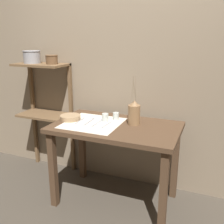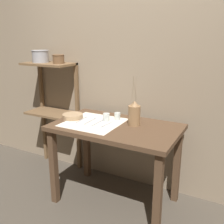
# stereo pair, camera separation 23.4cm
# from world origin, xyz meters

# --- Properties ---
(ground_plane) EXTENTS (12.00, 12.00, 0.00)m
(ground_plane) POSITION_xyz_m (0.00, 0.00, 0.00)
(ground_plane) COLOR #473F35
(stone_wall_back) EXTENTS (7.00, 0.06, 2.40)m
(stone_wall_back) POSITION_xyz_m (0.00, 0.45, 1.20)
(stone_wall_back) COLOR gray
(stone_wall_back) RESTS_ON ground_plane
(wooden_table) EXTENTS (1.14, 0.68, 0.78)m
(wooden_table) POSITION_xyz_m (0.00, 0.00, 0.66)
(wooden_table) COLOR #4C3523
(wooden_table) RESTS_ON ground_plane
(wooden_shelf_unit) EXTENTS (0.56, 0.32, 1.27)m
(wooden_shelf_unit) POSITION_xyz_m (-0.96, 0.28, 0.88)
(wooden_shelf_unit) COLOR brown
(wooden_shelf_unit) RESTS_ON ground_plane
(linen_cloth) EXTENTS (0.50, 0.50, 0.00)m
(linen_cloth) POSITION_xyz_m (-0.22, -0.03, 0.78)
(linen_cloth) COLOR beige
(linen_cloth) RESTS_ON wooden_table
(pitcher_with_flowers) EXTENTS (0.11, 0.11, 0.44)m
(pitcher_with_flowers) POSITION_xyz_m (0.14, 0.08, 0.88)
(pitcher_with_flowers) COLOR olive
(pitcher_with_flowers) RESTS_ON wooden_table
(wooden_bowl) EXTENTS (0.20, 0.20, 0.05)m
(wooden_bowl) POSITION_xyz_m (-0.46, -0.02, 0.80)
(wooden_bowl) COLOR #9E7F5B
(wooden_bowl) RESTS_ON wooden_table
(glass_tumbler_near) EXTENTS (0.06, 0.06, 0.07)m
(glass_tumbler_near) POSITION_xyz_m (-0.13, 0.07, 0.82)
(glass_tumbler_near) COLOR #B7C1BC
(glass_tumbler_near) RESTS_ON wooden_table
(glass_tumbler_far) EXTENTS (0.06, 0.06, 0.07)m
(glass_tumbler_far) POSITION_xyz_m (-0.06, 0.14, 0.82)
(glass_tumbler_far) COLOR #B7C1BC
(glass_tumbler_far) RESTS_ON wooden_table
(fork_inner) EXTENTS (0.02, 0.19, 0.00)m
(fork_inner) POSITION_xyz_m (-0.36, -0.02, 0.78)
(fork_inner) COLOR #939399
(fork_inner) RESTS_ON wooden_table
(spoon_inner) EXTENTS (0.02, 0.21, 0.02)m
(spoon_inner) POSITION_xyz_m (-0.26, 0.03, 0.79)
(spoon_inner) COLOR #939399
(spoon_inner) RESTS_ON wooden_table
(spoon_outer) EXTENTS (0.03, 0.21, 0.02)m
(spoon_outer) POSITION_xyz_m (-0.17, 0.03, 0.79)
(spoon_outer) COLOR #939399
(spoon_outer) RESTS_ON wooden_table
(knife_center) EXTENTS (0.03, 0.19, 0.00)m
(knife_center) POSITION_xyz_m (-0.08, -0.03, 0.78)
(knife_center) COLOR #939399
(knife_center) RESTS_ON wooden_table
(metal_pot_large) EXTENTS (0.19, 0.19, 0.13)m
(metal_pot_large) POSITION_xyz_m (-1.06, 0.24, 1.34)
(metal_pot_large) COLOR #939399
(metal_pot_large) RESTS_ON wooden_shelf_unit
(metal_pot_small) EXTENTS (0.13, 0.13, 0.09)m
(metal_pot_small) POSITION_xyz_m (-0.81, 0.24, 1.32)
(metal_pot_small) COLOR brown
(metal_pot_small) RESTS_ON wooden_shelf_unit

